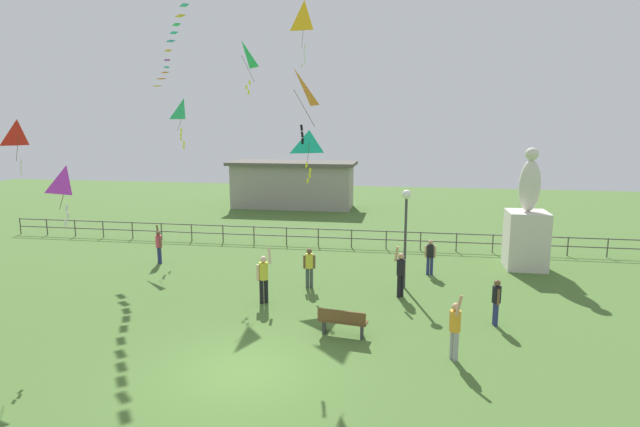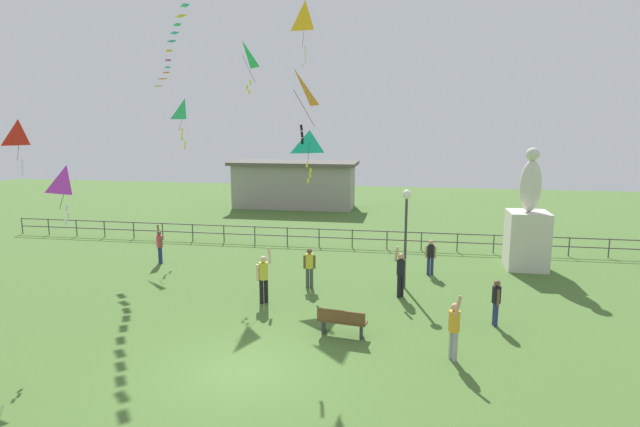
% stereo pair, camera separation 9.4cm
% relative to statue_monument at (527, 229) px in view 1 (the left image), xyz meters
% --- Properties ---
extents(ground_plane, '(80.00, 80.00, 0.00)m').
position_rel_statue_monument_xyz_m(ground_plane, '(-9.39, -11.44, -1.76)').
color(ground_plane, '#476B2D').
extents(statue_monument, '(1.71, 1.71, 5.36)m').
position_rel_statue_monument_xyz_m(statue_monument, '(0.00, 0.00, 0.00)').
color(statue_monument, beige).
rests_on(statue_monument, ground_plane).
extents(lamppost, '(0.36, 0.36, 3.89)m').
position_rel_statue_monument_xyz_m(lamppost, '(-5.29, -3.69, 1.11)').
color(lamppost, '#38383D').
rests_on(lamppost, ground_plane).
extents(park_bench, '(1.54, 0.62, 0.85)m').
position_rel_statue_monument_xyz_m(park_bench, '(-7.11, -8.74, -1.30)').
color(park_bench, brown).
rests_on(park_bench, ground_plane).
extents(person_0, '(0.47, 0.29, 1.59)m').
position_rel_statue_monument_xyz_m(person_0, '(-8.97, -4.35, -0.85)').
color(person_0, '#3F4C47').
rests_on(person_0, ground_plane).
extents(person_1, '(0.44, 0.44, 1.97)m').
position_rel_statue_monument_xyz_m(person_1, '(-5.42, -4.84, -0.78)').
color(person_1, black).
rests_on(person_1, ground_plane).
extents(person_2, '(0.54, 0.37, 2.05)m').
position_rel_statue_monument_xyz_m(person_2, '(-10.26, -6.33, -0.73)').
color(person_2, black).
rests_on(person_2, ground_plane).
extents(person_3, '(0.37, 0.41, 1.78)m').
position_rel_statue_monument_xyz_m(person_3, '(-16.45, -1.99, -0.87)').
color(person_3, navy).
rests_on(person_3, ground_plane).
extents(person_4, '(0.28, 0.46, 1.52)m').
position_rel_statue_monument_xyz_m(person_4, '(-2.37, -7.10, -0.89)').
color(person_4, navy).
rests_on(person_4, ground_plane).
extents(person_5, '(0.33, 0.51, 1.91)m').
position_rel_statue_monument_xyz_m(person_5, '(-3.89, -9.82, -0.80)').
color(person_5, '#99999E').
rests_on(person_5, ground_plane).
extents(person_6, '(0.46, 0.28, 1.53)m').
position_rel_statue_monument_xyz_m(person_6, '(-4.22, -1.78, -0.88)').
color(person_6, navy).
rests_on(person_6, ground_plane).
extents(kite_0, '(1.11, 0.82, 2.20)m').
position_rel_statue_monument_xyz_m(kite_0, '(-9.32, -2.37, 3.79)').
color(kite_0, '#19B2B2').
extents(kite_1, '(0.91, 0.67, 1.79)m').
position_rel_statue_monument_xyz_m(kite_1, '(-15.35, -9.60, 2.91)').
color(kite_1, '#B22DB2').
extents(kite_2, '(0.99, 1.01, 2.34)m').
position_rel_statue_monument_xyz_m(kite_2, '(-12.89, -0.02, 7.62)').
color(kite_2, '#1EB759').
extents(kite_3, '(1.18, 1.01, 2.58)m').
position_rel_statue_monument_xyz_m(kite_3, '(-16.79, 2.22, 5.23)').
color(kite_3, '#1EB759').
extents(kite_4, '(0.99, 0.98, 2.09)m').
position_rel_statue_monument_xyz_m(kite_4, '(-19.91, -5.90, 4.14)').
color(kite_4, red).
extents(kite_6, '(0.89, 0.74, 3.14)m').
position_rel_statue_monument_xyz_m(kite_6, '(-10.34, 1.90, 9.54)').
color(kite_6, yellow).
extents(kite_8, '(1.18, 1.17, 2.37)m').
position_rel_statue_monument_xyz_m(kite_8, '(-8.99, -6.74, 5.68)').
color(kite_8, orange).
extents(waterfront_railing, '(36.02, 0.06, 0.95)m').
position_rel_statue_monument_xyz_m(waterfront_railing, '(-9.74, 2.56, -1.13)').
color(waterfront_railing, '#4C4742').
rests_on(waterfront_railing, ground_plane).
extents(pavilion_building, '(9.52, 3.77, 3.48)m').
position_rel_statue_monument_xyz_m(pavilion_building, '(-13.81, 14.56, 0.01)').
color(pavilion_building, gray).
rests_on(pavilion_building, ground_plane).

